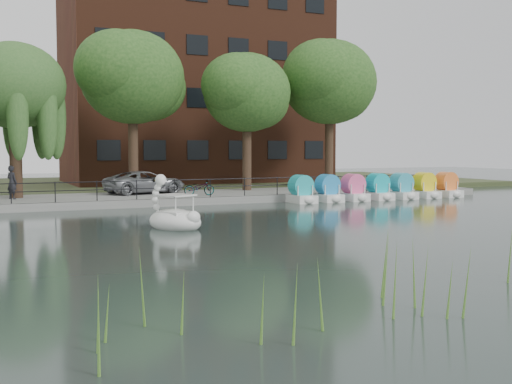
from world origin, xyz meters
TOP-DOWN VIEW (x-y plane):
  - ground_plane at (0.00, 0.00)m, footprint 120.00×120.00m
  - promenade at (0.00, 16.00)m, footprint 40.00×6.00m
  - kerb at (0.00, 13.05)m, footprint 40.00×0.25m
  - land_strip at (0.00, 30.00)m, footprint 60.00×22.00m
  - railing at (0.00, 13.25)m, footprint 32.00×0.05m
  - apartment_building at (7.00, 29.97)m, footprint 20.00×10.07m
  - willow_mid at (-7.50, 17.00)m, footprint 5.32×5.32m
  - broadleaf_center at (-1.00, 18.00)m, footprint 6.00×6.00m
  - broadleaf_right at (6.00, 17.50)m, footprint 5.40×5.40m
  - broadleaf_far at (12.50, 18.50)m, footprint 6.30×6.30m
  - minivan at (-0.52, 17.23)m, footprint 3.67×5.80m
  - bicycle at (1.80, 14.47)m, footprint 0.68×1.75m
  - pedestrian at (-7.78, 16.10)m, footprint 0.82×0.86m
  - swan_boat at (-2.80, 4.23)m, footprint 2.36×2.81m
  - pedal_boat_row at (12.04, 12.14)m, footprint 11.35×1.70m

SIDE VIEW (x-z plane):
  - ground_plane at x=0.00m, z-range 0.00..0.00m
  - land_strip at x=0.00m, z-range 0.00..0.36m
  - promenade at x=0.00m, z-range 0.00..0.40m
  - kerb at x=0.00m, z-range 0.00..0.40m
  - swan_boat at x=-2.80m, z-range -0.57..1.46m
  - pedal_boat_row at x=12.04m, z-range -0.09..1.31m
  - bicycle at x=1.80m, z-range 0.40..1.40m
  - railing at x=0.00m, z-range 0.65..1.65m
  - minivan at x=-0.52m, z-range 0.40..1.90m
  - pedestrian at x=-7.78m, z-range 0.40..2.38m
  - willow_mid at x=-7.50m, z-range 2.17..10.32m
  - broadleaf_right at x=6.00m, z-range 2.22..10.55m
  - broadleaf_center at x=-1.00m, z-range 2.44..11.69m
  - broadleaf_far at x=12.50m, z-range 2.54..12.25m
  - apartment_building at x=7.00m, z-range 0.36..18.36m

